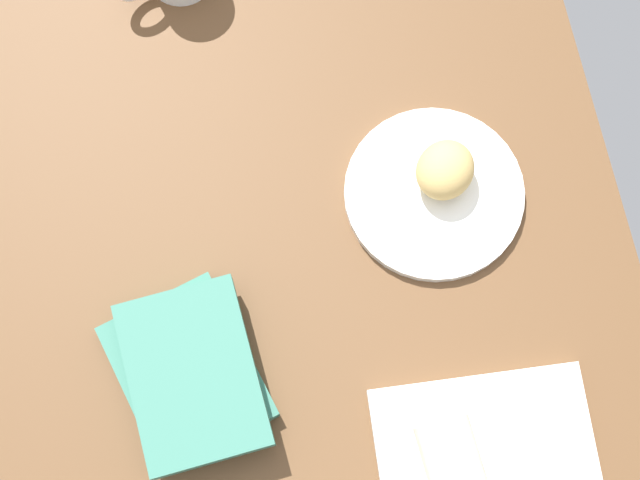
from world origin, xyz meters
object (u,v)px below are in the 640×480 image
book_stack (190,374)px  scone_pastry (445,170)px  breakfast_wrap (457,478)px  round_plate (434,193)px

book_stack → scone_pastry: bearing=-61.9°
scone_pastry → breakfast_wrap: 35.66cm
scone_pastry → book_stack: (-18.00, 33.69, -1.43)cm
scone_pastry → book_stack: size_ratio=0.34×
round_plate → book_stack: size_ratio=0.98×
breakfast_wrap → book_stack: 31.89cm
round_plate → breakfast_wrap: size_ratio=1.75×
breakfast_wrap → book_stack: bearing=143.7°
scone_pastry → breakfast_wrap: (-35.00, 6.78, 0.59)cm
breakfast_wrap → book_stack: (17.00, 26.91, -2.02)cm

